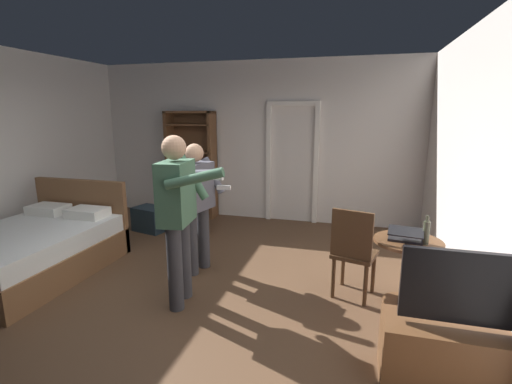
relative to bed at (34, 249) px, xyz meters
name	(u,v)px	position (x,y,z in m)	size (l,w,h in m)	color
ground_plane	(177,293)	(1.94, -0.04, -0.30)	(6.74, 6.74, 0.00)	brown
wall_back	(254,142)	(1.94, 3.09, 1.11)	(6.10, 0.12, 2.83)	silver
wall_right	(505,180)	(4.92, -0.04, 1.11)	(0.12, 6.37, 2.83)	silver
doorway_frame	(292,154)	(2.67, 3.01, 0.92)	(0.93, 0.08, 2.13)	white
bed	(34,249)	(0.00, 0.00, 0.00)	(1.46, 1.94, 1.02)	brown
bookshelf	(192,161)	(0.80, 2.86, 0.75)	(0.92, 0.32, 1.97)	brown
tv_flatscreen	(462,349)	(4.56, -0.74, -0.01)	(1.10, 0.40, 1.04)	brown
side_table	(406,261)	(4.31, 0.39, 0.17)	(0.67, 0.67, 0.70)	brown
laptop	(405,236)	(4.27, 0.34, 0.45)	(0.36, 0.37, 0.15)	black
bottle_on_table	(426,232)	(4.45, 0.31, 0.52)	(0.06, 0.06, 0.29)	#3F4330
wooden_chair	(353,250)	(3.78, 0.38, 0.24)	(0.52, 0.52, 0.99)	#4C331E
person_blue_shirt	(178,209)	(2.09, -0.19, 0.71)	(0.80, 0.63, 1.74)	#333338
person_striped_shirt	(197,199)	(1.93, 0.58, 0.62)	(0.67, 0.70, 1.59)	#333338
suitcase_dark	(190,221)	(1.20, 1.86, -0.10)	(0.54, 0.33, 0.40)	black
suitcase_small	(151,219)	(0.51, 1.82, -0.10)	(0.54, 0.37, 0.40)	#1E2D38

